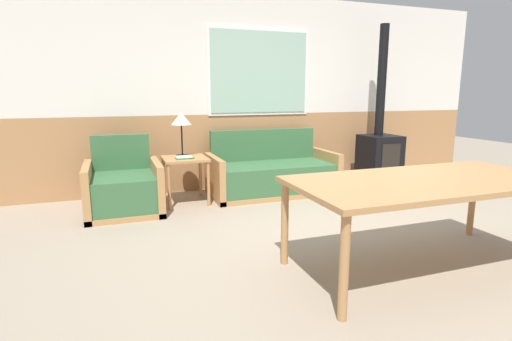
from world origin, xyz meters
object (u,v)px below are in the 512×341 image
at_px(armchair, 124,190).
at_px(couch, 272,175).
at_px(side_table, 185,165).
at_px(dining_table, 427,186).
at_px(wood_stove, 380,146).
at_px(table_lamp, 181,121).

bearing_deg(armchair, couch, -4.21).
xyz_separation_m(side_table, dining_table, (1.42, -2.53, 0.19)).
distance_m(couch, armchair, 1.95).
bearing_deg(side_table, armchair, -168.96).
distance_m(side_table, dining_table, 2.91).
relative_size(side_table, wood_stove, 0.25).
height_order(armchair, table_lamp, table_lamp).
bearing_deg(armchair, wood_stove, -7.34).
bearing_deg(table_lamp, dining_table, -61.41).
distance_m(couch, dining_table, 2.64).
bearing_deg(wood_stove, side_table, -178.77).
relative_size(armchair, wood_stove, 0.38).
height_order(couch, side_table, couch).
bearing_deg(side_table, couch, 3.40).
relative_size(table_lamp, dining_table, 0.26).
distance_m(armchair, side_table, 0.79).
height_order(armchair, dining_table, armchair).
relative_size(side_table, table_lamp, 1.05).
distance_m(armchair, table_lamp, 1.08).
bearing_deg(dining_table, wood_stove, 59.73).
xyz_separation_m(side_table, wood_stove, (2.93, 0.06, 0.09)).
bearing_deg(wood_stove, couch, 179.73).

